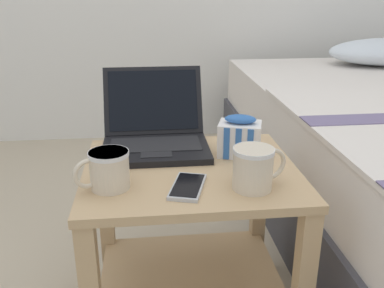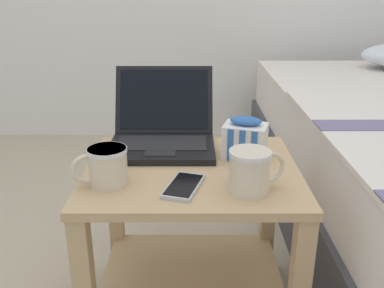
% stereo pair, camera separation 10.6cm
% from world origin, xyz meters
% --- Properties ---
extents(bedside_table, '(0.56, 0.48, 0.47)m').
position_xyz_m(bedside_table, '(0.00, 0.00, 0.30)').
color(bedside_table, tan).
rests_on(bedside_table, ground_plane).
extents(laptop, '(0.30, 0.31, 0.21)m').
position_xyz_m(laptop, '(-0.09, 0.17, 0.52)').
color(laptop, black).
rests_on(laptop, bedside_table).
extents(mug_front_left, '(0.13, 0.10, 0.09)m').
position_xyz_m(mug_front_left, '(-0.20, -0.10, 0.52)').
color(mug_front_left, beige).
rests_on(mug_front_left, bedside_table).
extents(mug_front_right, '(0.14, 0.10, 0.10)m').
position_xyz_m(mug_front_right, '(0.13, -0.13, 0.53)').
color(mug_front_right, beige).
rests_on(mug_front_right, bedside_table).
extents(snack_bag, '(0.14, 0.12, 0.12)m').
position_xyz_m(snack_bag, '(0.15, 0.07, 0.53)').
color(snack_bag, white).
rests_on(snack_bag, bedside_table).
extents(cell_phone, '(0.11, 0.15, 0.01)m').
position_xyz_m(cell_phone, '(-0.02, -0.12, 0.48)').
color(cell_phone, '#B7BABC').
rests_on(cell_phone, bedside_table).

